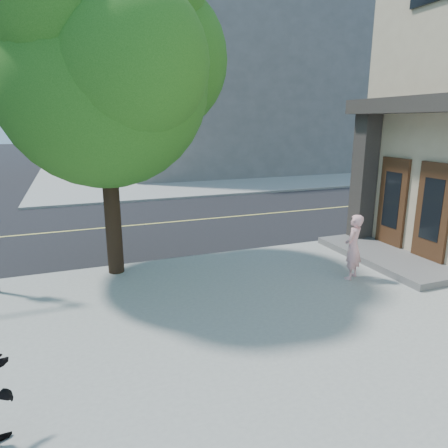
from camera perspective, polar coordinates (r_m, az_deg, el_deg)
name	(u,v)px	position (r m, az deg, el deg)	size (l,w,h in m)	color
ground	(22,281)	(11.13, -26.80, -7.23)	(140.00, 140.00, 0.00)	black
road_ew	(36,234)	(15.41, -25.25, -1.30)	(140.00, 9.00, 0.01)	black
sidewalk_ne	(224,167)	(34.29, 0.06, 8.10)	(29.00, 25.00, 0.12)	#989890
filler_ne	(228,80)	(34.89, 0.57, 19.83)	(18.00, 16.00, 14.00)	slate
man_on_phone	(353,247)	(10.02, 17.92, -3.13)	(0.58, 0.38, 1.58)	#FAAFAF
street_tree	(108,57)	(10.02, -16.26, 21.91)	(5.94, 5.40, 7.89)	black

